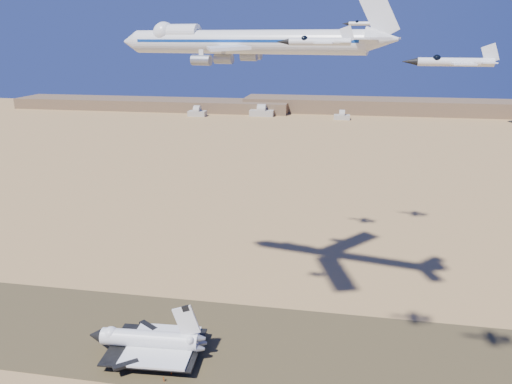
% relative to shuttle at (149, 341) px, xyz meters
% --- Properties ---
extents(ground, '(1200.00, 1200.00, 0.00)m').
position_rel_shuttle_xyz_m(ground, '(12.84, 9.95, -4.96)').
color(ground, '#A8844A').
rests_on(ground, ground).
extents(runway, '(600.00, 50.00, 0.06)m').
position_rel_shuttle_xyz_m(runway, '(12.84, 9.95, -4.93)').
color(runway, '#493C24').
rests_on(runway, ground).
extents(ridgeline, '(960.00, 90.00, 18.00)m').
position_rel_shuttle_xyz_m(ridgeline, '(78.16, 537.25, 2.67)').
color(ridgeline, brown).
rests_on(ridgeline, ground).
extents(hangars, '(200.50, 29.50, 30.00)m').
position_rel_shuttle_xyz_m(hangars, '(-51.16, 488.38, -0.13)').
color(hangars, '#AAA497').
rests_on(hangars, ground).
extents(shuttle, '(37.49, 24.34, 18.44)m').
position_rel_shuttle_xyz_m(shuttle, '(0.00, 0.00, 0.00)').
color(shuttle, white).
rests_on(shuttle, runway).
extents(carrier_747, '(88.92, 67.49, 22.07)m').
position_rel_shuttle_xyz_m(carrier_747, '(22.60, 28.28, 89.23)').
color(carrier_747, white).
extents(crew_a, '(0.63, 0.80, 1.91)m').
position_rel_shuttle_xyz_m(crew_a, '(3.50, -7.62, -3.94)').
color(crew_a, '#E3580D').
rests_on(crew_a, runway).
extents(crew_b, '(0.92, 0.89, 1.67)m').
position_rel_shuttle_xyz_m(crew_b, '(10.07, -8.12, -4.06)').
color(crew_b, '#E3580D').
rests_on(crew_b, runway).
extents(crew_c, '(0.86, 1.05, 1.59)m').
position_rel_shuttle_xyz_m(crew_c, '(8.87, -11.50, -4.10)').
color(crew_c, '#E3580D').
rests_on(crew_c, runway).
extents(chase_jet_a, '(15.57, 8.31, 3.88)m').
position_rel_shuttle_xyz_m(chase_jet_a, '(50.52, -22.07, 89.76)').
color(chase_jet_a, white).
extents(chase_jet_b, '(16.64, 8.90, 4.14)m').
position_rel_shuttle_xyz_m(chase_jet_b, '(75.46, -28.42, 86.35)').
color(chase_jet_b, white).
extents(chase_jet_e, '(15.01, 8.51, 3.78)m').
position_rel_shuttle_xyz_m(chase_jet_e, '(36.89, 77.84, 86.66)').
color(chase_jet_e, white).
extents(chase_jet_f, '(16.37, 9.16, 4.10)m').
position_rel_shuttle_xyz_m(chase_jet_f, '(62.26, 88.16, 95.81)').
color(chase_jet_f, white).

